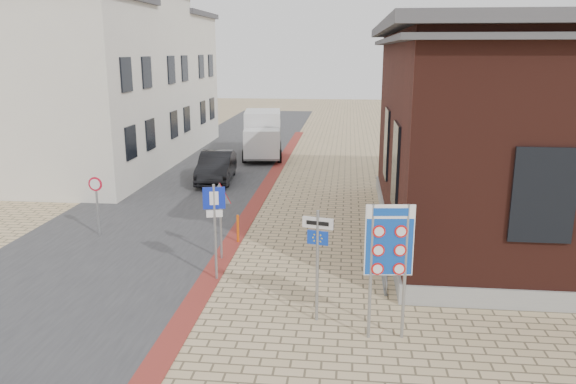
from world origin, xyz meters
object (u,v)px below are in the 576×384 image
at_px(sedan, 216,167).
at_px(essen_sign, 318,248).
at_px(parking_sign, 215,215).
at_px(bollard, 238,229).
at_px(border_sign, 389,243).
at_px(box_truck, 263,134).

distance_m(sedan, essen_sign, 14.57).
xyz_separation_m(essen_sign, parking_sign, (-2.80, 2.05, 0.07)).
height_order(essen_sign, bollard, essen_sign).
relative_size(border_sign, parking_sign, 1.13).
height_order(sedan, essen_sign, essen_sign).
xyz_separation_m(sedan, essen_sign, (5.46, -13.47, 1.04)).
xyz_separation_m(sedan, parking_sign, (2.66, -11.42, 1.10)).
height_order(essen_sign, parking_sign, parking_sign).
distance_m(box_truck, border_sign, 21.12).
bearing_deg(box_truck, border_sign, -81.58).
relative_size(essen_sign, parking_sign, 0.99).
distance_m(border_sign, parking_sign, 5.09).
bearing_deg(essen_sign, sedan, 125.32).
distance_m(box_truck, bollard, 14.72).
bearing_deg(sedan, bollard, -77.69).
relative_size(sedan, bollard, 4.60).
bearing_deg(box_truck, sedan, -108.65).
height_order(border_sign, bollard, border_sign).
relative_size(sedan, border_sign, 1.42).
height_order(box_truck, essen_sign, box_truck).
relative_size(border_sign, essen_sign, 1.14).
height_order(border_sign, parking_sign, border_sign).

